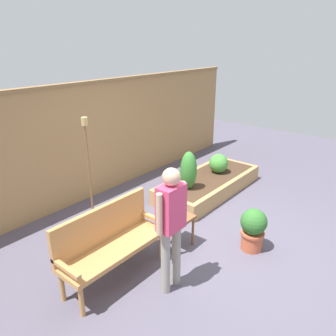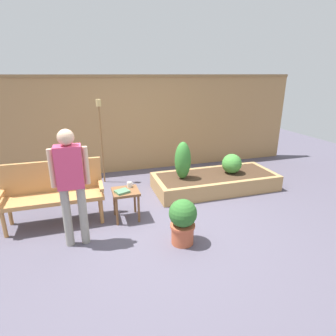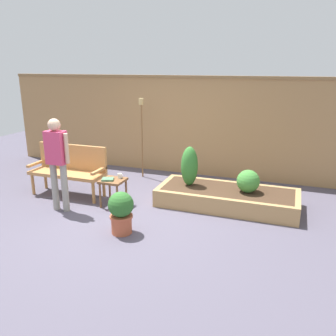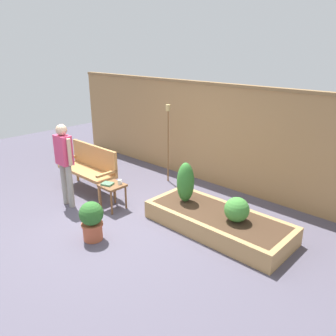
# 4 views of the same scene
# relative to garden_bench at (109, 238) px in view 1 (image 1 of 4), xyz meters

# --- Properties ---
(ground_plane) EXTENTS (14.00, 14.00, 0.00)m
(ground_plane) POSITION_rel_garden_bench_xyz_m (1.40, -0.54, -0.54)
(ground_plane) COLOR #514C5B
(fence_back) EXTENTS (8.40, 0.14, 2.16)m
(fence_back) POSITION_rel_garden_bench_xyz_m (1.40, 2.06, 0.55)
(fence_back) COLOR #A37A4C
(fence_back) RESTS_ON ground_plane
(garden_bench) EXTENTS (1.44, 0.48, 0.94)m
(garden_bench) POSITION_rel_garden_bench_xyz_m (0.00, 0.00, 0.00)
(garden_bench) COLOR #B77F47
(garden_bench) RESTS_ON ground_plane
(side_table) EXTENTS (0.40, 0.40, 0.48)m
(side_table) POSITION_rel_garden_bench_xyz_m (1.04, -0.25, -0.15)
(side_table) COLOR brown
(side_table) RESTS_ON ground_plane
(cup_on_table) EXTENTS (0.11, 0.07, 0.08)m
(cup_on_table) POSITION_rel_garden_bench_xyz_m (1.13, -0.14, -0.02)
(cup_on_table) COLOR silver
(cup_on_table) RESTS_ON side_table
(book_on_table) EXTENTS (0.24, 0.22, 0.03)m
(book_on_table) POSITION_rel_garden_bench_xyz_m (0.98, -0.31, -0.05)
(book_on_table) COLOR #4C7A56
(book_on_table) RESTS_ON side_table
(potted_boxwood) EXTENTS (0.37, 0.37, 0.63)m
(potted_boxwood) POSITION_rel_garden_bench_xyz_m (1.66, -1.13, -0.20)
(potted_boxwood) COLOR #B75638
(potted_boxwood) RESTS_ON ground_plane
(raised_planter_bed) EXTENTS (2.40, 1.00, 0.30)m
(raised_planter_bed) POSITION_rel_garden_bench_xyz_m (2.91, 0.43, -0.39)
(raised_planter_bed) COLOR #AD8451
(raised_planter_bed) RESTS_ON ground_plane
(shrub_near_bench) EXTENTS (0.30, 0.30, 0.71)m
(shrub_near_bench) POSITION_rel_garden_bench_xyz_m (2.22, 0.42, 0.11)
(shrub_near_bench) COLOR brown
(shrub_near_bench) RESTS_ON raised_planter_bed
(shrub_far_corner) EXTENTS (0.39, 0.39, 0.39)m
(shrub_far_corner) POSITION_rel_garden_bench_xyz_m (3.25, 0.42, -0.05)
(shrub_far_corner) COLOR brown
(shrub_far_corner) RESTS_ON raised_planter_bed
(tiki_torch) EXTENTS (0.10, 0.10, 1.71)m
(tiki_torch) POSITION_rel_garden_bench_xyz_m (0.84, 1.45, 0.62)
(tiki_torch) COLOR brown
(tiki_torch) RESTS_ON ground_plane
(person_by_bench) EXTENTS (0.47, 0.20, 1.56)m
(person_by_bench) POSITION_rel_garden_bench_xyz_m (0.31, -0.73, 0.39)
(person_by_bench) COLOR gray
(person_by_bench) RESTS_ON ground_plane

